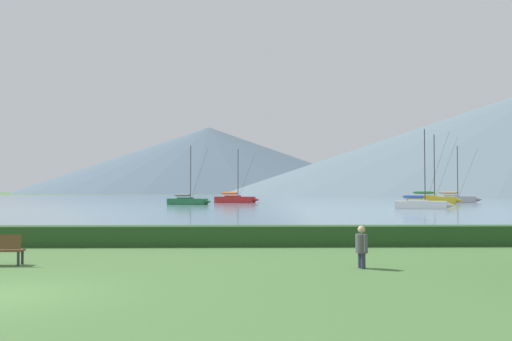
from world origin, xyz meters
TOP-DOWN VIEW (x-y plane):
  - harbor_water at (0.00, 137.00)m, footprint 320.00×246.00m
  - hedge_line at (0.00, 11.00)m, footprint 80.00×1.20m
  - sailboat_slip_0 at (26.85, 55.89)m, footprint 6.94×4.07m
  - sailboat_slip_1 at (43.15, 88.81)m, footprint 8.40×4.79m
  - sailboat_slip_2 at (3.96, 88.36)m, footprint 8.10×4.38m
  - sailboat_slip_3 at (35.73, 79.23)m, footprint 8.95×4.60m
  - sailboat_slip_4 at (-3.16, 75.72)m, footprint 7.05×3.70m
  - person_seated_viewer at (8.89, 4.19)m, footprint 0.36×0.55m
  - distant_hill_east_ridge at (-20.13, 403.14)m, footprint 267.02×267.02m

SIDE VIEW (x-z plane):
  - harbor_water at x=0.00m, z-range 0.00..0.00m
  - hedge_line at x=0.00m, z-range 0.00..0.82m
  - sailboat_slip_4 at x=-3.16m, z-range -3.98..5.14m
  - sailboat_slip_0 at x=26.85m, z-range -4.23..5.40m
  - sailboat_slip_2 at x=3.96m, z-range -4.06..5.38m
  - person_seated_viewer at x=8.89m, z-range 0.06..1.31m
  - sailboat_slip_1 at x=43.15m, z-range -4.38..5.76m
  - sailboat_slip_3 at x=35.73m, z-range -4.90..6.36m
  - distant_hill_east_ridge at x=-20.13m, z-range 0.00..47.76m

